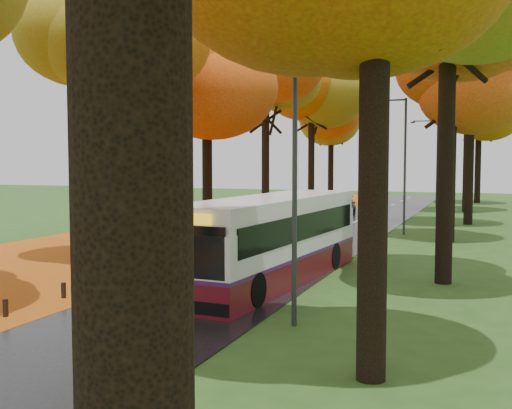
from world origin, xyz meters
The scene contains 13 objects.
road centered at (0.00, 25.00, 0.02)m, with size 6.50×90.00×0.04m, color black.
centre_line centered at (0.00, 25.00, 0.04)m, with size 0.12×90.00×0.01m, color silver.
leaf_verge centered at (-9.00, 25.00, 0.01)m, with size 12.00×90.00×0.02m, color maroon.
leaf_drift centered at (-3.05, 25.00, 0.04)m, with size 0.90×90.00×0.01m, color #C76814.
trees_left centered at (-7.18, 27.06, 9.53)m, with size 9.20×74.00×13.88m.
trees_right centered at (7.19, 26.91, 9.69)m, with size 9.30×74.20×13.96m.
streetlamp_near centered at (3.95, 8.00, 4.71)m, with size 2.45×0.18×8.00m.
streetlamp_mid centered at (3.95, 30.00, 4.71)m, with size 2.45×0.18×8.00m.
streetlamp_far centered at (3.95, 52.00, 4.71)m, with size 2.45×0.18×8.00m.
bus centered at (1.65, 13.45, 1.64)m, with size 3.57×11.80×3.06m.
car_white centered at (-2.35, 33.81, 0.72)m, with size 1.61×4.01×1.37m, color white.
car_silver centered at (-2.23, 36.54, 0.81)m, with size 1.62×4.66×1.54m, color #95979C.
car_dark centered at (-2.35, 43.17, 0.71)m, with size 1.86×4.58×1.33m, color black.
Camera 1 is at (9.17, -8.22, 4.48)m, focal length 45.00 mm.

